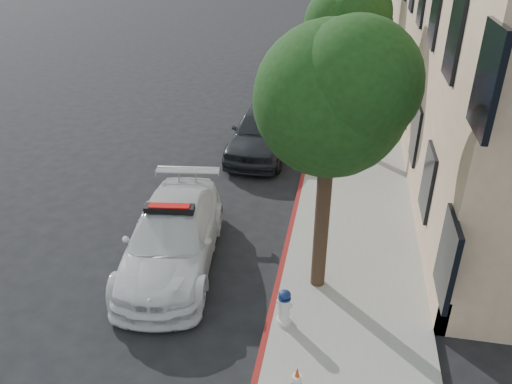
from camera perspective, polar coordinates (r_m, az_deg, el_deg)
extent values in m
plane|color=black|center=(13.15, -5.04, -3.93)|extent=(120.00, 120.00, 0.00)
cube|color=gray|center=(21.80, 11.35, 9.34)|extent=(3.20, 50.00, 0.15)
cube|color=maroon|center=(21.82, 7.26, 9.69)|extent=(0.12, 50.00, 0.15)
cylinder|color=black|center=(10.11, 7.56, -2.90)|extent=(0.30, 0.30, 3.30)
sphere|color=black|center=(9.09, 8.55, 10.40)|extent=(2.80, 2.80, 2.80)
sphere|color=black|center=(8.69, 11.32, 12.08)|extent=(2.24, 2.24, 2.24)
sphere|color=black|center=(9.49, 6.38, 9.40)|extent=(2.10, 2.10, 2.10)
cylinder|color=black|center=(17.47, 9.40, 10.52)|extent=(0.30, 0.30, 3.19)
sphere|color=black|center=(16.90, 10.07, 18.26)|extent=(2.60, 2.60, 2.60)
sphere|color=black|center=(16.54, 11.62, 19.32)|extent=(2.08, 2.08, 2.08)
sphere|color=black|center=(17.26, 8.80, 17.55)|extent=(1.95, 1.95, 1.95)
cylinder|color=black|center=(25.19, 10.20, 16.22)|extent=(0.30, 0.30, 3.41)
imported|color=silver|center=(11.55, -9.55, -5.15)|extent=(2.59, 5.05, 1.40)
cube|color=black|center=(11.15, -9.86, -1.89)|extent=(1.13, 0.42, 0.14)
cube|color=#A50A07|center=(11.12, -9.88, -1.63)|extent=(0.92, 0.34, 0.06)
imported|color=#202328|center=(17.06, 0.78, 7.06)|extent=(2.08, 4.72, 1.58)
imported|color=#141E33|center=(24.70, 4.37, 13.59)|extent=(1.64, 4.33, 1.41)
cylinder|color=silver|center=(10.04, 3.20, -14.40)|extent=(0.29, 0.29, 0.09)
cylinder|color=silver|center=(9.84, 3.24, -13.13)|extent=(0.22, 0.22, 0.50)
ellipsoid|color=navy|center=(9.62, 3.30, -11.63)|extent=(0.24, 0.24, 0.17)
cylinder|color=silver|center=(9.77, 3.26, -12.63)|extent=(0.33, 0.18, 0.09)
cylinder|color=silver|center=(9.77, 3.26, -12.63)|extent=(0.14, 0.18, 0.09)
cone|color=red|center=(8.55, 4.67, -20.99)|extent=(0.30, 0.30, 0.72)
cylinder|color=white|center=(8.46, 4.70, -20.46)|extent=(0.16, 0.16, 0.11)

